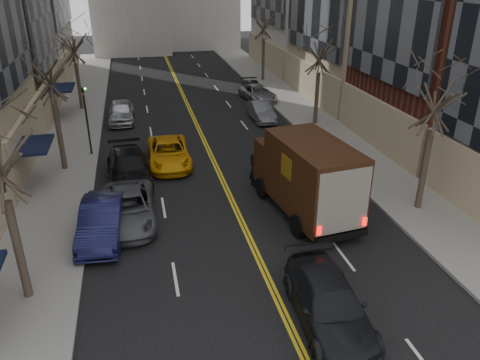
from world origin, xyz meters
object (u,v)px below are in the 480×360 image
object	(u,v)px
taxi	(169,153)
pedestrian	(254,170)
observer_sedan	(329,304)
ups_truck	(306,177)

from	to	relation	value
taxi	pedestrian	bearing A→B (deg)	-43.29
observer_sedan	pedestrian	xyz separation A→B (m)	(0.22, 11.02, 0.18)
ups_truck	observer_sedan	distance (m)	7.83
pedestrian	ups_truck	bearing A→B (deg)	-172.98
ups_truck	pedestrian	distance (m)	4.01
taxi	pedestrian	size ratio (longest dim) A/B	2.80
pedestrian	observer_sedan	bearing A→B (deg)	160.58
ups_truck	taxi	size ratio (longest dim) A/B	1.36
ups_truck	taxi	xyz separation A→B (m)	(-5.90, 7.63, -1.19)
taxi	pedestrian	world-z (taller)	pedestrian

